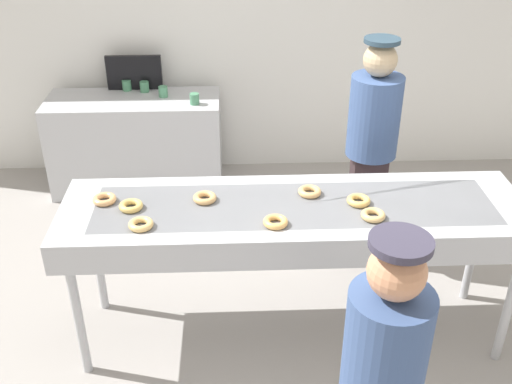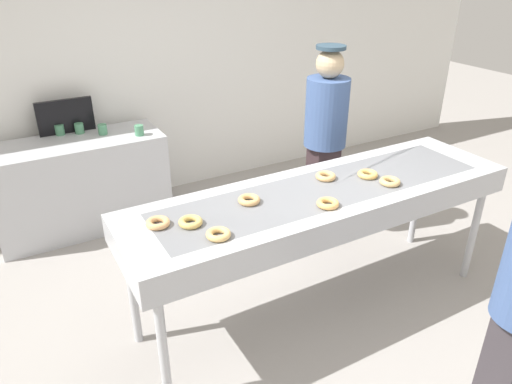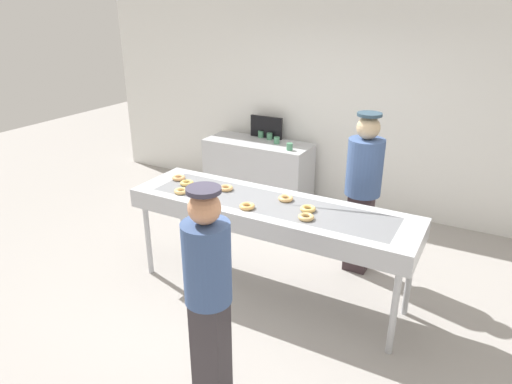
% 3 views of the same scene
% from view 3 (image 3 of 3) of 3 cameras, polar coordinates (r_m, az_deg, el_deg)
% --- Properties ---
extents(ground_plane, '(16.00, 16.00, 0.00)m').
position_cam_3_polar(ground_plane, '(4.68, 1.60, -12.23)').
color(ground_plane, '#9E9993').
extents(back_wall, '(8.00, 0.12, 2.81)m').
position_cam_3_polar(back_wall, '(6.29, 12.31, 10.41)').
color(back_wall, white).
rests_on(back_wall, ground).
extents(fryer_conveyor, '(2.72, 0.74, 0.96)m').
position_cam_3_polar(fryer_conveyor, '(4.24, 1.73, -2.48)').
color(fryer_conveyor, '#B7BABF').
rests_on(fryer_conveyor, ground).
extents(glazed_donut_0, '(0.17, 0.17, 0.04)m').
position_cam_3_polar(glazed_donut_0, '(4.26, 3.72, -0.81)').
color(glazed_donut_0, '#E2AF6B').
rests_on(glazed_donut_0, fryer_conveyor).
extents(glazed_donut_1, '(0.19, 0.19, 0.04)m').
position_cam_3_polar(glazed_donut_1, '(4.09, -1.11, -1.79)').
color(glazed_donut_1, '#EFB261').
rests_on(glazed_donut_1, fryer_conveyor).
extents(glazed_donut_2, '(0.20, 0.20, 0.04)m').
position_cam_3_polar(glazed_donut_2, '(3.91, 6.25, -3.12)').
color(glazed_donut_2, '#DBB06C').
rests_on(glazed_donut_2, fryer_conveyor).
extents(glazed_donut_3, '(0.19, 0.19, 0.04)m').
position_cam_3_polar(glazed_donut_3, '(4.82, -9.59, 1.76)').
color(glazed_donut_3, '#E7AB6E').
rests_on(glazed_donut_3, fryer_conveyor).
extents(glazed_donut_4, '(0.16, 0.16, 0.04)m').
position_cam_3_polar(glazed_donut_4, '(4.50, -3.75, 0.49)').
color(glazed_donut_4, '#DFA967').
rests_on(glazed_donut_4, fryer_conveyor).
extents(glazed_donut_5, '(0.19, 0.19, 0.04)m').
position_cam_3_polar(glazed_donut_5, '(4.06, 6.49, -2.10)').
color(glazed_donut_5, '#E5B660').
rests_on(glazed_donut_5, fryer_conveyor).
extents(glazed_donut_6, '(0.18, 0.18, 0.04)m').
position_cam_3_polar(glazed_donut_6, '(4.47, -9.27, 0.12)').
color(glazed_donut_6, '#E9BB6E').
rests_on(glazed_donut_6, fryer_conveyor).
extents(glazed_donut_7, '(0.17, 0.17, 0.04)m').
position_cam_3_polar(glazed_donut_7, '(4.67, -8.56, 1.13)').
color(glazed_donut_7, '#DFB961').
rests_on(glazed_donut_7, fryer_conveyor).
extents(worker_baker, '(0.36, 0.36, 1.70)m').
position_cam_3_polar(worker_baker, '(4.71, 13.17, 1.00)').
color(worker_baker, '#322427').
rests_on(worker_baker, ground).
extents(customer_waiting, '(0.32, 0.32, 1.62)m').
position_cam_3_polar(customer_waiting, '(3.14, -5.98, -11.64)').
color(customer_waiting, '#383337').
rests_on(customer_waiting, ground).
extents(prep_counter, '(1.52, 0.60, 0.86)m').
position_cam_3_polar(prep_counter, '(6.60, 0.25, 2.68)').
color(prep_counter, '#B7BABF').
rests_on(prep_counter, ground).
extents(paper_cup_0, '(0.08, 0.08, 0.09)m').
position_cam_3_polar(paper_cup_0, '(6.56, 1.69, 6.93)').
color(paper_cup_0, '#4C8C66').
rests_on(paper_cup_0, prep_counter).
extents(paper_cup_1, '(0.08, 0.08, 0.09)m').
position_cam_3_polar(paper_cup_1, '(6.09, 4.20, 5.65)').
color(paper_cup_1, '#4C8C66').
rests_on(paper_cup_1, prep_counter).
extents(paper_cup_2, '(0.08, 0.08, 0.09)m').
position_cam_3_polar(paper_cup_2, '(6.67, 0.60, 7.20)').
color(paper_cup_2, '#4C8C66').
rests_on(paper_cup_2, prep_counter).
extents(paper_cup_3, '(0.08, 0.08, 0.09)m').
position_cam_3_polar(paper_cup_3, '(6.37, 2.58, 6.44)').
color(paper_cup_3, '#4C8C66').
rests_on(paper_cup_3, prep_counter).
extents(menu_display, '(0.49, 0.04, 0.31)m').
position_cam_3_polar(menu_display, '(6.64, 1.29, 8.08)').
color(menu_display, black).
rests_on(menu_display, prep_counter).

